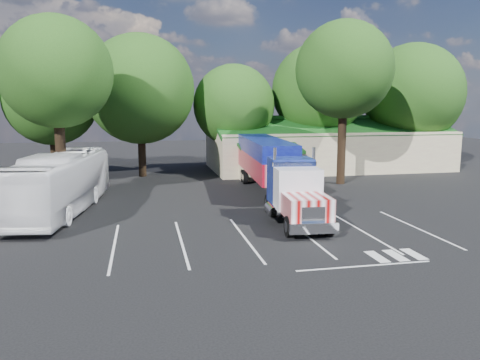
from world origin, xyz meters
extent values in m
plane|color=black|center=(0.00, 0.00, 0.00)|extent=(120.00, 120.00, 0.00)
cube|color=beige|center=(14.00, 18.00, 2.00)|extent=(24.00, 11.00, 4.00)
cube|color=#164D18|center=(14.00, 15.60, 4.50)|extent=(24.20, 6.25, 2.10)
cube|color=#164D18|center=(14.00, 20.40, 4.50)|extent=(24.20, 6.25, 2.10)
cube|color=beige|center=(6.00, 12.30, 1.40)|extent=(5.00, 2.50, 2.80)
cube|color=#164D18|center=(6.00, 11.00, 2.90)|extent=(5.40, 3.19, 0.80)
cylinder|color=black|center=(-13.00, 17.80, 2.00)|extent=(0.70, 0.70, 4.00)
sphere|color=#173F12|center=(-13.00, 17.80, 7.15)|extent=(8.40, 8.40, 8.40)
cylinder|color=black|center=(-5.00, 16.20, 2.15)|extent=(0.70, 0.70, 4.30)
sphere|color=#173F12|center=(-5.00, 16.20, 8.05)|extent=(10.00, 10.00, 10.00)
cylinder|color=black|center=(4.00, 17.50, 1.80)|extent=(0.70, 0.70, 3.60)
sphere|color=#173F12|center=(4.00, 17.50, 6.60)|extent=(8.00, 8.00, 8.00)
cylinder|color=black|center=(13.00, 18.00, 2.25)|extent=(0.70, 0.70, 4.50)
sphere|color=#173F12|center=(13.00, 18.00, 8.10)|extent=(9.60, 9.60, 9.60)
cylinder|color=black|center=(23.00, 16.80, 1.95)|extent=(0.70, 0.70, 3.90)
sphere|color=#173F12|center=(23.00, 16.80, 7.80)|extent=(10.40, 10.40, 10.40)
cylinder|color=black|center=(-10.50, 6.00, 3.00)|extent=(0.70, 0.70, 6.00)
sphere|color=#173F12|center=(-10.50, 6.00, 8.85)|extent=(7.60, 7.60, 7.60)
cylinder|color=black|center=(11.50, 8.50, 3.25)|extent=(0.70, 0.70, 6.50)
sphere|color=#173F12|center=(11.50, 8.50, 9.50)|extent=(8.00, 8.00, 8.00)
cube|color=black|center=(3.51, -3.41, 0.74)|extent=(1.52, 6.98, 0.25)
cube|color=white|center=(3.22, -7.12, 0.64)|extent=(2.49, 0.44, 0.54)
cube|color=white|center=(3.24, -6.92, 1.24)|extent=(1.19, 0.21, 0.89)
cube|color=white|center=(3.32, -5.78, 1.44)|extent=(2.45, 2.54, 1.14)
cube|color=silver|center=(3.48, -3.81, 2.03)|extent=(2.59, 1.77, 2.28)
cube|color=black|center=(3.43, -4.45, 2.52)|extent=(2.28, 0.25, 0.99)
cube|color=white|center=(3.54, -2.97, 3.32)|extent=(2.57, 0.30, 0.25)
cube|color=#0F0D5B|center=(3.61, -2.03, 2.23)|extent=(2.62, 2.16, 2.67)
cylinder|color=white|center=(2.41, -2.83, 2.57)|extent=(0.19, 0.19, 3.37)
cylinder|color=white|center=(4.68, -3.01, 2.57)|extent=(0.19, 0.19, 3.37)
cylinder|color=white|center=(2.18, -3.21, 0.74)|extent=(0.77, 1.63, 0.65)
cylinder|color=white|center=(4.85, -3.42, 0.74)|extent=(0.77, 1.63, 0.65)
cube|color=white|center=(4.27, 6.55, 2.13)|extent=(3.54, 12.83, 1.48)
cube|color=#0A0A60|center=(4.27, 6.55, 3.46)|extent=(3.54, 12.83, 1.19)
cube|color=black|center=(4.59, 10.70, 0.84)|extent=(1.45, 3.55, 0.35)
cube|color=black|center=(3.17, 1.28, 0.69)|extent=(0.13, 0.13, 1.39)
cube|color=black|center=(4.55, 1.17, 0.69)|extent=(0.13, 0.13, 1.39)
cube|color=white|center=(4.77, 12.97, 0.45)|extent=(2.38, 0.30, 0.12)
cylinder|color=black|center=(2.25, -6.20, 0.54)|extent=(0.43, 1.11, 1.09)
cylinder|color=black|center=(4.32, -6.36, 0.54)|extent=(0.43, 1.11, 1.09)
cylinder|color=black|center=(2.60, -1.66, 0.54)|extent=(0.43, 1.11, 1.09)
cylinder|color=black|center=(4.67, -1.82, 0.54)|extent=(0.43, 1.11, 1.09)
cylinder|color=black|center=(2.68, -0.57, 0.54)|extent=(0.43, 1.11, 1.09)
cylinder|color=black|center=(4.75, -0.73, 0.54)|extent=(0.43, 1.11, 1.09)
cylinder|color=black|center=(3.50, 9.99, 0.54)|extent=(0.43, 1.11, 1.09)
cylinder|color=black|center=(5.57, 9.83, 0.54)|extent=(0.43, 1.11, 1.09)
cylinder|color=black|center=(3.59, 11.17, 0.54)|extent=(0.43, 1.11, 1.09)
cylinder|color=black|center=(5.66, 11.01, 0.54)|extent=(0.43, 1.11, 1.09)
imported|color=black|center=(3.95, -6.00, 0.91)|extent=(0.59, 0.75, 1.82)
imported|color=black|center=(5.50, 8.00, 0.42)|extent=(1.37, 1.62, 0.83)
imported|color=silver|center=(-10.00, 1.98, 1.84)|extent=(4.99, 13.55, 3.69)
imported|color=#B5B7BE|center=(5.74, 14.00, 0.74)|extent=(4.74, 2.99, 1.47)
camera|label=1|loc=(-4.90, -28.22, 6.66)|focal=35.00mm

